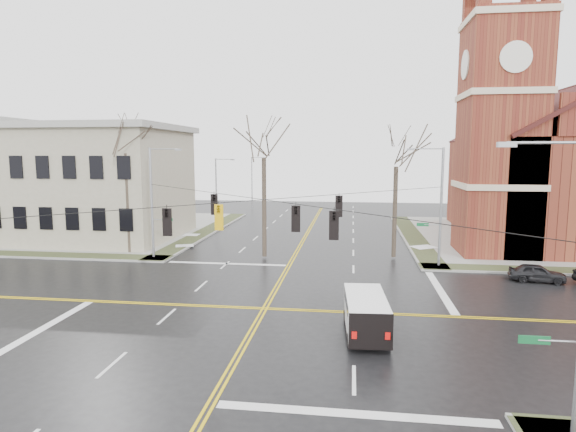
# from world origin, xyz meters

# --- Properties ---
(ground) EXTENTS (120.00, 120.00, 0.00)m
(ground) POSITION_xyz_m (0.00, 0.00, 0.00)
(ground) COLOR black
(ground) RESTS_ON ground
(sidewalks) EXTENTS (80.00, 80.00, 0.17)m
(sidewalks) POSITION_xyz_m (0.00, 0.00, 0.08)
(sidewalks) COLOR gray
(sidewalks) RESTS_ON ground
(road_markings) EXTENTS (100.00, 100.00, 0.01)m
(road_markings) POSITION_xyz_m (0.00, 0.00, 0.01)
(road_markings) COLOR gold
(road_markings) RESTS_ON ground
(church) EXTENTS (24.28, 27.48, 27.50)m
(church) POSITION_xyz_m (24.76, 24.78, 8.43)
(church) COLOR maroon
(church) RESTS_ON ground
(civic_building_a) EXTENTS (18.00, 14.00, 11.00)m
(civic_building_a) POSITION_xyz_m (-22.00, 20.00, 5.50)
(civic_building_a) COLOR gray
(civic_building_a) RESTS_ON ground
(signal_pole_ne) EXTENTS (2.75, 0.22, 9.00)m
(signal_pole_ne) POSITION_xyz_m (11.32, 11.50, 4.95)
(signal_pole_ne) COLOR gray
(signal_pole_ne) RESTS_ON ground
(signal_pole_nw) EXTENTS (2.75, 0.22, 9.00)m
(signal_pole_nw) POSITION_xyz_m (-11.32, 11.50, 4.95)
(signal_pole_nw) COLOR gray
(signal_pole_nw) RESTS_ON ground
(span_wires) EXTENTS (23.02, 23.02, 0.03)m
(span_wires) POSITION_xyz_m (0.00, 0.00, 6.20)
(span_wires) COLOR black
(span_wires) RESTS_ON ground
(traffic_signals) EXTENTS (8.21, 8.26, 1.30)m
(traffic_signals) POSITION_xyz_m (-0.00, -0.67, 5.45)
(traffic_signals) COLOR black
(traffic_signals) RESTS_ON ground
(streetlight_north_a) EXTENTS (2.30, 0.20, 8.00)m
(streetlight_north_a) POSITION_xyz_m (-10.65, 28.00, 4.47)
(streetlight_north_a) COLOR gray
(streetlight_north_a) RESTS_ON ground
(streetlight_north_b) EXTENTS (2.30, 0.20, 8.00)m
(streetlight_north_b) POSITION_xyz_m (-10.65, 48.00, 4.47)
(streetlight_north_b) COLOR gray
(streetlight_north_b) RESTS_ON ground
(cargo_van) EXTENTS (2.24, 5.07, 1.88)m
(cargo_van) POSITION_xyz_m (5.55, -2.99, 1.11)
(cargo_van) COLOR white
(cargo_van) RESTS_ON ground
(parked_car_a) EXTENTS (3.79, 2.02, 1.23)m
(parked_car_a) POSITION_xyz_m (17.43, 8.11, 0.61)
(parked_car_a) COLOR black
(parked_car_a) RESTS_ON ground
(tree_nw_far) EXTENTS (4.00, 4.00, 12.83)m
(tree_nw_far) POSITION_xyz_m (-14.35, 13.13, 9.27)
(tree_nw_far) COLOR #372D23
(tree_nw_far) RESTS_ON ground
(tree_nw_near) EXTENTS (4.00, 4.00, 12.28)m
(tree_nw_near) POSITION_xyz_m (-2.38, 12.94, 8.87)
(tree_nw_near) COLOR #372D23
(tree_nw_near) RESTS_ON ground
(tree_ne) EXTENTS (4.00, 4.00, 11.22)m
(tree_ne) POSITION_xyz_m (8.31, 14.17, 8.13)
(tree_ne) COLOR #372D23
(tree_ne) RESTS_ON ground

